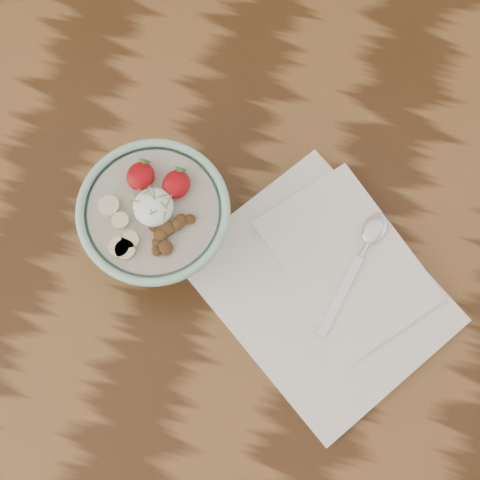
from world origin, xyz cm
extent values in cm
cube|color=#39200E|center=(0.00, 0.00, 73.00)|extent=(160.00, 90.00, 4.00)
cylinder|color=#91C4A9|center=(-3.62, -0.80, 75.55)|extent=(7.71, 7.71, 1.10)
torus|color=#91C4A9|center=(-3.62, -0.80, 84.55)|extent=(17.53, 17.53, 1.01)
cylinder|color=#B7AD98|center=(-3.62, -0.80, 84.00)|extent=(14.87, 14.87, 0.92)
ellipsoid|color=white|center=(-3.52, -0.62, 85.34)|extent=(4.59, 4.59, 2.52)
ellipsoid|color=#92060C|center=(-1.90, 2.70, 85.33)|extent=(3.17, 3.49, 1.74)
cone|color=#286623|center=(-1.90, 4.12, 85.63)|extent=(1.40, 1.03, 1.52)
ellipsoid|color=#92060C|center=(-6.09, 2.50, 85.33)|extent=(3.18, 3.49, 1.75)
cone|color=#286623|center=(-6.09, 3.92, 85.63)|extent=(1.40, 1.03, 1.52)
cylinder|color=#CEBF88|center=(-8.46, -1.77, 84.86)|extent=(2.39, 2.39, 0.70)
cylinder|color=#CEBF88|center=(-5.83, -6.00, 84.86)|extent=(2.33, 2.33, 0.70)
cylinder|color=#CEBF88|center=(-4.87, -4.85, 84.86)|extent=(1.96, 1.96, 0.70)
cylinder|color=#CEBF88|center=(-6.66, -3.03, 84.86)|extent=(1.95, 1.95, 0.70)
cylinder|color=#CEBF88|center=(-5.06, -6.09, 84.86)|extent=(2.26, 2.26, 0.70)
ellipsoid|color=#503317|center=(0.75, -0.68, 84.90)|extent=(1.34, 1.23, 0.96)
ellipsoid|color=#503317|center=(-0.16, -1.11, 84.98)|extent=(1.97, 2.00, 0.91)
ellipsoid|color=#503317|center=(-1.17, -2.41, 84.85)|extent=(1.43, 1.43, 0.64)
ellipsoid|color=#503317|center=(-2.87, -2.66, 84.87)|extent=(1.69, 1.69, 0.69)
ellipsoid|color=#503317|center=(-1.25, -2.41, 85.06)|extent=(2.34, 2.34, 0.86)
ellipsoid|color=#503317|center=(-2.09, -2.33, 84.94)|extent=(1.66, 1.76, 0.82)
ellipsoid|color=#503317|center=(-0.40, -1.58, 85.05)|extent=(1.34, 1.72, 0.94)
ellipsoid|color=#503317|center=(-1.80, -3.40, 85.01)|extent=(1.84, 1.91, 1.09)
ellipsoid|color=#503317|center=(-1.71, -5.22, 84.93)|extent=(1.49, 1.67, 0.82)
ellipsoid|color=#503317|center=(-1.93, -4.32, 84.88)|extent=(1.38, 1.36, 0.88)
ellipsoid|color=#503317|center=(-0.80, -4.61, 85.03)|extent=(2.37, 2.40, 1.09)
cylinder|color=#4E8B3B|center=(-5.60, 0.24, 86.46)|extent=(0.62, 0.97, 0.21)
cylinder|color=#4E8B3B|center=(-2.20, -0.40, 86.46)|extent=(1.08, 0.73, 0.22)
cylinder|color=#4E8B3B|center=(-2.89, 0.47, 86.46)|extent=(1.39, 1.05, 0.23)
cylinder|color=#4E8B3B|center=(-1.85, 0.29, 86.46)|extent=(0.29, 1.36, 0.23)
cylinder|color=#4E8B3B|center=(-3.91, 0.27, 86.46)|extent=(1.18, 0.90, 0.23)
cylinder|color=#4E8B3B|center=(-1.77, -1.50, 86.46)|extent=(0.36, 1.07, 0.22)
cylinder|color=#4E8B3B|center=(-4.60, 0.79, 86.46)|extent=(0.46, 1.12, 0.22)
cylinder|color=#4E8B3B|center=(-3.63, 0.45, 86.46)|extent=(0.94, 1.52, 0.24)
cylinder|color=#4E8B3B|center=(-5.49, -0.84, 86.46)|extent=(1.01, 0.35, 0.21)
cylinder|color=#4E8B3B|center=(-3.10, -1.52, 86.46)|extent=(0.78, 0.80, 0.21)
cylinder|color=#4E8B3B|center=(-3.63, -0.91, 86.46)|extent=(0.87, 1.31, 0.23)
cylinder|color=#4E8B3B|center=(-5.56, -2.05, 86.46)|extent=(1.07, 0.37, 0.22)
cube|color=white|center=(17.33, -2.38, 75.55)|extent=(36.86, 35.40, 1.11)
cube|color=white|center=(19.54, 2.05, 76.44)|extent=(25.34, 24.57, 0.66)
cube|color=silver|center=(19.81, -2.60, 76.94)|extent=(3.22, 10.84, 0.33)
cylinder|color=silver|center=(21.20, 4.10, 77.10)|extent=(1.22, 2.91, 0.66)
ellipsoid|color=silver|center=(21.75, 6.76, 77.22)|extent=(3.71, 4.83, 0.90)
camera|label=1|loc=(12.39, -20.46, 156.16)|focal=50.00mm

